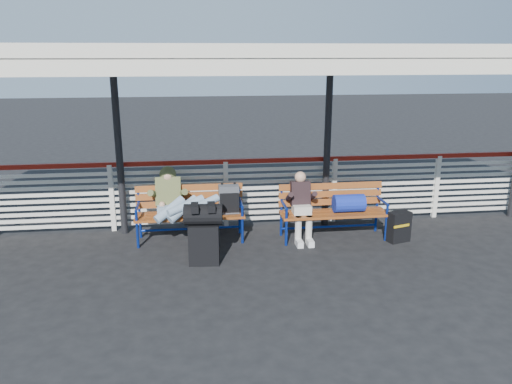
{
  "coord_description": "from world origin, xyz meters",
  "views": [
    {
      "loc": [
        -0.56,
        -6.73,
        3.06
      ],
      "look_at": [
        0.43,
        1.0,
        0.87
      ],
      "focal_mm": 35.0,
      "sensor_mm": 36.0,
      "label": 1
    }
  ],
  "objects": [
    {
      "name": "luggage_stack",
      "position": [
        -0.45,
        0.25,
        0.51
      ],
      "size": [
        0.59,
        0.36,
        0.93
      ],
      "rotation": [
        0.0,
        0.0,
        -0.09
      ],
      "color": "black",
      "rests_on": "ground"
    },
    {
      "name": "companion_person",
      "position": [
        1.2,
        1.05,
        0.6
      ],
      "size": [
        0.32,
        0.66,
        1.15
      ],
      "color": "beige",
      "rests_on": "ground"
    },
    {
      "name": "canopy",
      "position": [
        -0.0,
        0.87,
        3.04
      ],
      "size": [
        12.6,
        3.6,
        3.16
      ],
      "color": "silver",
      "rests_on": "ground"
    },
    {
      "name": "traveler_man",
      "position": [
        -0.79,
        0.94,
        0.74
      ],
      "size": [
        0.94,
        1.64,
        0.77
      ],
      "color": "#96ADCA",
      "rests_on": "ground"
    },
    {
      "name": "suitcase_side",
      "position": [
        2.8,
        0.75,
        0.26
      ],
      "size": [
        0.41,
        0.32,
        0.51
      ],
      "rotation": [
        0.0,
        0.0,
        0.3
      ],
      "color": "black",
      "rests_on": "ground"
    },
    {
      "name": "bench_left",
      "position": [
        -0.43,
        1.28,
        0.6
      ],
      "size": [
        1.8,
        0.56,
        0.94
      ],
      "color": "#96541D",
      "rests_on": "ground"
    },
    {
      "name": "bench_right",
      "position": [
        1.86,
        1.07,
        0.58
      ],
      "size": [
        1.8,
        0.56,
        0.92
      ],
      "color": "#96541D",
      "rests_on": "ground"
    },
    {
      "name": "ground",
      "position": [
        0.0,
        0.0,
        0.0
      ],
      "size": [
        60.0,
        60.0,
        0.0
      ],
      "primitive_type": "plane",
      "color": "black",
      "rests_on": "ground"
    },
    {
      "name": "fence",
      "position": [
        0.0,
        1.9,
        0.66
      ],
      "size": [
        12.08,
        0.08,
        1.24
      ],
      "color": "silver",
      "rests_on": "ground"
    }
  ]
}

